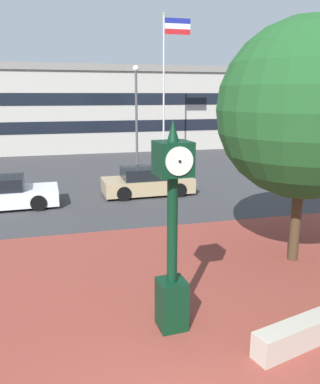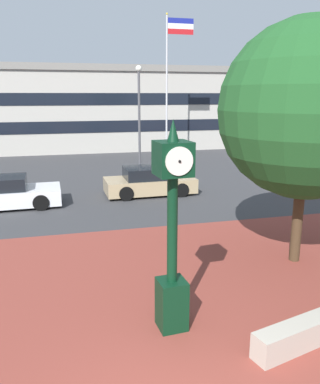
% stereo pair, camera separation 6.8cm
% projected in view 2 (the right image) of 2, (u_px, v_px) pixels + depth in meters
% --- Properties ---
extents(plaza_brick_paving, '(44.00, 12.95, 0.01)m').
position_uv_depth(plaza_brick_paving, '(143.00, 347.00, 7.15)').
color(plaza_brick_paving, brown).
rests_on(plaza_brick_paving, ground).
extents(street_clock, '(0.66, 0.73, 4.09)m').
position_uv_depth(street_clock, '(172.00, 236.00, 7.32)').
color(street_clock, black).
rests_on(street_clock, ground).
extents(plaza_tree, '(4.92, 4.58, 6.41)m').
position_uv_depth(plaza_tree, '(312.00, 114.00, 10.16)').
color(plaza_tree, '#42301E').
rests_on(plaza_tree, ground).
extents(car_street_near, '(4.26, 2.03, 1.28)m').
position_uv_depth(car_street_near, '(6.00, 194.00, 15.95)').
color(car_street_near, silver).
rests_on(car_street_near, ground).
extents(car_street_mid, '(4.14, 2.02, 1.28)m').
position_uv_depth(car_street_mid, '(149.00, 182.00, 18.04)').
color(car_street_mid, tan).
rests_on(car_street_mid, ground).
extents(flagpole_primary, '(1.86, 0.14, 9.57)m').
position_uv_depth(flagpole_primary, '(170.00, 76.00, 25.77)').
color(flagpole_primary, silver).
rests_on(flagpole_primary, ground).
extents(civic_building, '(27.28, 15.98, 6.77)m').
position_uv_depth(civic_building, '(76.00, 107.00, 37.06)').
color(civic_building, '#B2ADA3').
rests_on(civic_building, ground).
extents(street_lamp_post, '(0.36, 0.36, 6.12)m').
position_uv_depth(street_lamp_post, '(139.00, 108.00, 22.56)').
color(street_lamp_post, '#4C4C51').
rests_on(street_lamp_post, ground).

